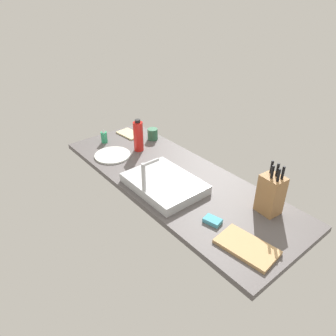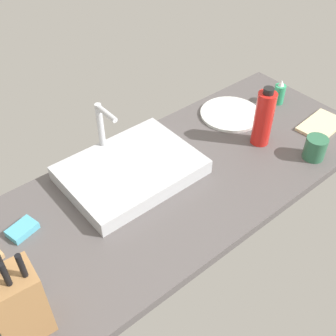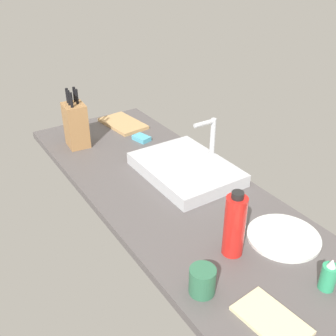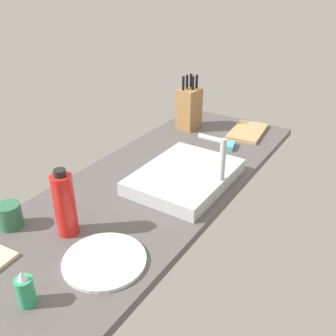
{
  "view_description": "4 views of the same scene",
  "coord_description": "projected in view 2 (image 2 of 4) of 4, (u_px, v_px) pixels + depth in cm",
  "views": [
    {
      "loc": [
        -130.15,
        111.66,
        113.29
      ],
      "look_at": [
        0.02,
        4.84,
        12.35
      ],
      "focal_mm": 33.6,
      "sensor_mm": 36.0,
      "label": 1
    },
    {
      "loc": [
        -64.83,
        -80.67,
        106.06
      ],
      "look_at": [
        2.37,
        0.12,
        11.23
      ],
      "focal_mm": 44.32,
      "sensor_mm": 36.0,
      "label": 2
    },
    {
      "loc": [
        120.36,
        -78.88,
        96.15
      ],
      "look_at": [
        -1.23,
        0.04,
        12.43
      ],
      "focal_mm": 42.51,
      "sensor_mm": 36.0,
      "label": 3
    },
    {
      "loc": [
        112.45,
        78.99,
        83.1
      ],
      "look_at": [
        -3.17,
        4.53,
        9.0
      ],
      "focal_mm": 39.46,
      "sensor_mm": 36.0,
      "label": 4
    }
  ],
  "objects": [
    {
      "name": "sink_basin",
      "position": [
        131.0,
        170.0,
        1.48
      ],
      "size": [
        46.99,
        34.65,
        5.64
      ],
      "primitive_type": "cube",
      "color": "#B7BABF",
      "rests_on": "countertop_slab"
    },
    {
      "name": "dinner_plate",
      "position": [
        231.0,
        114.0,
        1.78
      ],
      "size": [
        25.99,
        25.99,
        1.2
      ],
      "primitive_type": "cylinder",
      "color": "silver",
      "rests_on": "countertop_slab"
    },
    {
      "name": "coffee_mug",
      "position": [
        315.0,
        148.0,
        1.55
      ],
      "size": [
        8.1,
        8.1,
        8.9
      ],
      "primitive_type": "cylinder",
      "color": "#2D6647",
      "rests_on": "countertop_slab"
    },
    {
      "name": "dish_sponge",
      "position": [
        22.0,
        230.0,
        1.3
      ],
      "size": [
        10.16,
        7.94,
        2.4
      ],
      "primitive_type": "cube",
      "rotation": [
        0.0,
        0.0,
        0.24
      ],
      "color": "#4CA3BC",
      "rests_on": "countertop_slab"
    },
    {
      "name": "water_bottle",
      "position": [
        264.0,
        118.0,
        1.57
      ],
      "size": [
        7.19,
        7.19,
        24.42
      ],
      "color": "red",
      "rests_on": "countertop_slab"
    },
    {
      "name": "soap_bottle",
      "position": [
        279.0,
        93.0,
        1.82
      ],
      "size": [
        4.88,
        4.88,
        11.48
      ],
      "color": "#2D9966",
      "rests_on": "countertop_slab"
    },
    {
      "name": "dish_towel",
      "position": [
        321.0,
        125.0,
        1.72
      ],
      "size": [
        21.38,
        14.3,
        1.2
      ],
      "primitive_type": "cube",
      "rotation": [
        0.0,
        0.0,
        0.09
      ],
      "color": "beige",
      "rests_on": "countertop_slab"
    },
    {
      "name": "knife_block",
      "position": [
        18.0,
        304.0,
        1.0
      ],
      "size": [
        12.78,
        11.0,
        29.8
      ],
      "rotation": [
        0.0,
        0.0,
        -0.08
      ],
      "color": "#9E7042",
      "rests_on": "countertop_slab"
    },
    {
      "name": "countertop_slab",
      "position": [
        163.0,
        191.0,
        1.47
      ],
      "size": [
        176.91,
        65.46,
        3.5
      ],
      "primitive_type": "cube",
      "color": "#514C4C",
      "rests_on": "ground"
    },
    {
      "name": "faucet",
      "position": [
        103.0,
        128.0,
        1.49
      ],
      "size": [
        5.5,
        11.85,
        23.23
      ],
      "color": "#B7BABF",
      "rests_on": "countertop_slab"
    }
  ]
}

